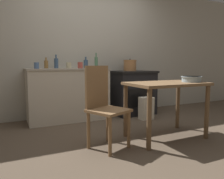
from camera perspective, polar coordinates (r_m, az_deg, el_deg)
The scene contains 16 objects.
ground_plane at distance 3.01m, azimuth 4.49°, elevation -12.27°, with size 14.00×14.00×0.00m, color brown.
wall_back at distance 4.30m, azimuth -6.22°, elevation 10.57°, with size 8.00×0.07×2.55m.
counter_cabinet at distance 3.88m, azimuth -11.37°, elevation -1.22°, with size 1.38×0.59×0.91m.
stove at distance 4.34m, azimuth 5.29°, elevation -0.69°, with size 0.81×0.67×0.85m.
work_table at distance 2.94m, azimuth 13.97°, elevation -0.53°, with size 1.01×0.64×0.74m.
chair at distance 2.55m, azimuth -2.16°, elevation -3.96°, with size 0.53×0.53×0.96m.
flour_sack at distance 3.93m, azimuth 8.92°, elevation -4.85°, with size 0.24×0.17×0.40m, color beige.
stock_pot at distance 4.32m, azimuth 4.71°, elevation 6.31°, with size 0.26×0.26×0.24m.
mixing_bowl_large at distance 3.09m, azimuth 20.02°, elevation 2.66°, with size 0.27×0.27×0.08m.
bottle_far_left at distance 4.02m, azimuth -6.86°, elevation 6.71°, with size 0.08×0.08×0.20m.
bottle_left at distance 3.81m, azimuth -16.82°, elevation 6.36°, with size 0.07×0.07×0.18m.
bottle_mid_left at distance 3.89m, azimuth -14.37°, elevation 6.73°, with size 0.07×0.07×0.23m.
bottle_center_left at distance 4.05m, azimuth -4.16°, elevation 7.13°, with size 0.06×0.06×0.28m.
cup_center at distance 3.54m, azimuth -19.11°, elevation 5.94°, with size 0.07×0.07×0.10m, color #4C6B99.
cup_center_right at distance 3.74m, azimuth -11.22°, elevation 6.21°, with size 0.08×0.08×0.10m, color beige.
cup_mid_right at distance 3.73m, azimuth -8.31°, elevation 6.30°, with size 0.09×0.09×0.10m, color #B74C42.
Camera 1 is at (-1.44, -2.46, 0.97)m, focal length 35.00 mm.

